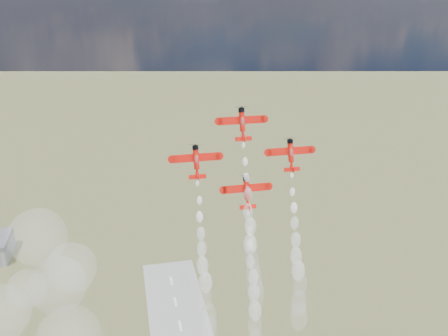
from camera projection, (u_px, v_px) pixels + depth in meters
plane_lead at (242, 123)px, 135.01m from camera, size 13.58×5.74×9.40m
plane_left at (196, 161)px, 132.60m from camera, size 13.58×5.74×9.40m
plane_right at (291, 154)px, 138.19m from camera, size 13.58×5.74×9.40m
plane_slot at (247, 191)px, 135.77m from camera, size 13.58×5.74×9.40m
smoke_trail_lead at (252, 262)px, 136.59m from camera, size 5.18×16.83×43.42m
smoke_trail_left at (206, 300)px, 134.25m from camera, size 5.46×16.14×42.95m
smoke_trail_right at (298, 288)px, 139.83m from camera, size 5.67×15.92×43.08m
smoke_trail_slot at (255, 328)px, 137.29m from camera, size 5.36×16.56×43.64m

